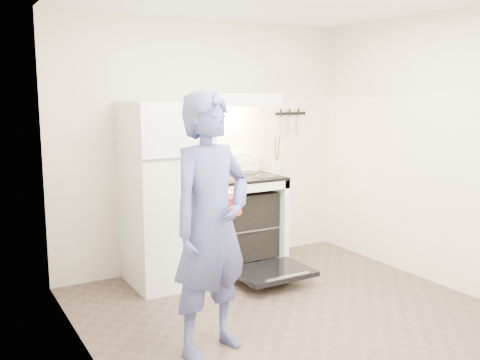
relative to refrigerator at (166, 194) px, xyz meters
name	(u,v)px	position (x,y,z in m)	size (l,w,h in m)	color
floor	(310,325)	(0.58, -1.45, -0.85)	(3.60, 3.60, 0.00)	#4B3D35
back_wall	(205,145)	(0.58, 0.35, 0.40)	(3.20, 0.02, 2.50)	beige
refrigerator	(166,194)	(0.00, 0.00, 0.00)	(0.70, 0.70, 1.70)	white
stove_body	(241,224)	(0.81, 0.02, -0.39)	(0.76, 0.65, 0.92)	white
cooktop	(241,178)	(0.81, 0.02, 0.09)	(0.76, 0.65, 0.03)	black
backsplash	(227,163)	(0.81, 0.31, 0.20)	(0.76, 0.07, 0.20)	white
oven_door	(272,272)	(0.81, -0.57, -0.72)	(0.70, 0.54, 0.04)	black
oven_rack	(241,225)	(0.81, 0.02, -0.41)	(0.60, 0.52, 0.01)	slate
range_hood	(237,100)	(0.81, 0.10, 0.86)	(0.76, 0.50, 0.12)	white
knife_strip	(290,113)	(1.63, 0.33, 0.70)	(0.40, 0.02, 0.03)	black
pizza_stone	(240,227)	(0.75, -0.07, -0.40)	(0.30, 0.30, 0.02)	#86674C
tea_kettle	(216,161)	(0.59, 0.14, 0.25)	(0.25, 0.21, 0.30)	silver
utensil_jar	(277,167)	(1.10, -0.20, 0.20)	(0.09, 0.09, 0.13)	silver
person	(211,225)	(-0.26, -1.43, 0.05)	(0.65, 0.43, 1.79)	navy
dutch_oven	(223,205)	(0.00, -1.12, 0.10)	(0.35, 0.28, 0.23)	red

